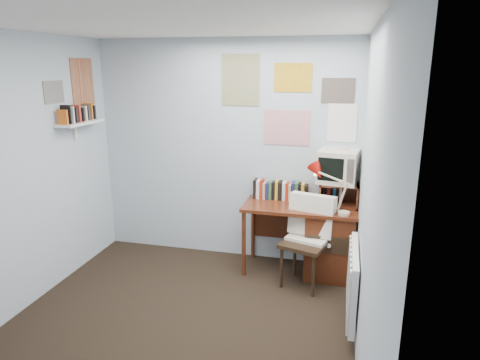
{
  "coord_description": "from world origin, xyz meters",
  "views": [
    {
      "loc": [
        1.31,
        -2.87,
        2.2
      ],
      "look_at": [
        0.35,
        1.05,
        1.12
      ],
      "focal_mm": 32.0,
      "sensor_mm": 36.0,
      "label": 1
    }
  ],
  "objects_px": {
    "tv_riser": "(339,194)",
    "desk_lamp": "(345,194)",
    "crt_tv": "(338,165)",
    "radiator": "(353,282)",
    "desk_chair": "(304,244)",
    "wall_shelf": "(80,123)",
    "desk": "(324,239)"
  },
  "relations": [
    {
      "from": "desk_chair",
      "to": "tv_riser",
      "type": "height_order",
      "value": "tv_riser"
    },
    {
      "from": "desk",
      "to": "tv_riser",
      "type": "bearing_deg",
      "value": 42.96
    },
    {
      "from": "desk",
      "to": "radiator",
      "type": "distance_m",
      "value": 0.97
    },
    {
      "from": "desk_lamp",
      "to": "tv_riser",
      "type": "bearing_deg",
      "value": 92.24
    },
    {
      "from": "crt_tv",
      "to": "wall_shelf",
      "type": "height_order",
      "value": "wall_shelf"
    },
    {
      "from": "wall_shelf",
      "to": "desk",
      "type": "bearing_deg",
      "value": 8.4
    },
    {
      "from": "desk_chair",
      "to": "wall_shelf",
      "type": "bearing_deg",
      "value": -160.51
    },
    {
      "from": "desk",
      "to": "desk_lamp",
      "type": "distance_m",
      "value": 0.63
    },
    {
      "from": "desk_chair",
      "to": "desk_lamp",
      "type": "relative_size",
      "value": 2.07
    },
    {
      "from": "tv_riser",
      "to": "crt_tv",
      "type": "height_order",
      "value": "crt_tv"
    },
    {
      "from": "tv_riser",
      "to": "desk_chair",
      "type": "bearing_deg",
      "value": -126.16
    },
    {
      "from": "desk_lamp",
      "to": "wall_shelf",
      "type": "xyz_separation_m",
      "value": [
        -2.75,
        -0.2,
        0.64
      ]
    },
    {
      "from": "tv_riser",
      "to": "crt_tv",
      "type": "xyz_separation_m",
      "value": [
        -0.02,
        0.02,
        0.31
      ]
    },
    {
      "from": "desk",
      "to": "crt_tv",
      "type": "relative_size",
      "value": 3.04
    },
    {
      "from": "desk_chair",
      "to": "wall_shelf",
      "type": "xyz_separation_m",
      "value": [
        -2.39,
        -0.07,
        1.17
      ]
    },
    {
      "from": "crt_tv",
      "to": "radiator",
      "type": "bearing_deg",
      "value": -71.63
    },
    {
      "from": "desk",
      "to": "tv_riser",
      "type": "height_order",
      "value": "tv_riser"
    },
    {
      "from": "desk",
      "to": "wall_shelf",
      "type": "xyz_separation_m",
      "value": [
        -2.57,
        -0.38,
        1.21
      ]
    },
    {
      "from": "desk_chair",
      "to": "radiator",
      "type": "bearing_deg",
      "value": -35.17
    },
    {
      "from": "tv_riser",
      "to": "wall_shelf",
      "type": "height_order",
      "value": "wall_shelf"
    },
    {
      "from": "desk",
      "to": "desk_chair",
      "type": "distance_m",
      "value": 0.36
    },
    {
      "from": "desk",
      "to": "desk_chair",
      "type": "xyz_separation_m",
      "value": [
        -0.18,
        -0.3,
        0.05
      ]
    },
    {
      "from": "desk_lamp",
      "to": "tv_riser",
      "type": "xyz_separation_m",
      "value": [
        -0.06,
        0.29,
        -0.09
      ]
    },
    {
      "from": "tv_riser",
      "to": "desk_lamp",
      "type": "bearing_deg",
      "value": -77.88
    },
    {
      "from": "desk",
      "to": "desk_chair",
      "type": "bearing_deg",
      "value": -121.24
    },
    {
      "from": "desk",
      "to": "desk_chair",
      "type": "relative_size",
      "value": 1.32
    },
    {
      "from": "desk",
      "to": "crt_tv",
      "type": "height_order",
      "value": "crt_tv"
    },
    {
      "from": "tv_riser",
      "to": "radiator",
      "type": "distance_m",
      "value": 1.15
    },
    {
      "from": "radiator",
      "to": "wall_shelf",
      "type": "height_order",
      "value": "wall_shelf"
    },
    {
      "from": "tv_riser",
      "to": "crt_tv",
      "type": "distance_m",
      "value": 0.31
    },
    {
      "from": "desk",
      "to": "radiator",
      "type": "relative_size",
      "value": 1.5
    },
    {
      "from": "desk",
      "to": "desk_lamp",
      "type": "height_order",
      "value": "desk_lamp"
    }
  ]
}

